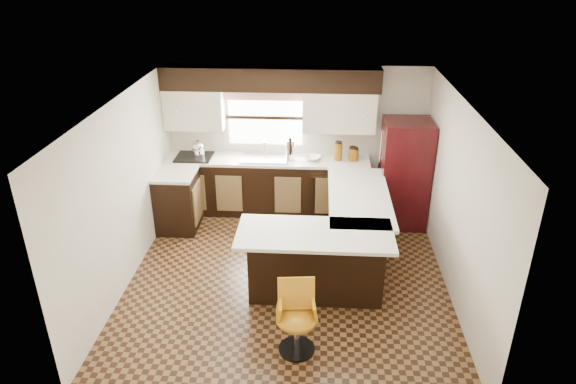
# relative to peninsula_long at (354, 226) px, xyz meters

# --- Properties ---
(floor) EXTENTS (4.40, 4.40, 0.00)m
(floor) POSITION_rel_peninsula_long_xyz_m (-0.90, -0.62, -0.45)
(floor) COLOR #49301A
(floor) RESTS_ON ground
(ceiling) EXTENTS (4.40, 4.40, 0.00)m
(ceiling) POSITION_rel_peninsula_long_xyz_m (-0.90, -0.62, 1.95)
(ceiling) COLOR silver
(ceiling) RESTS_ON wall_back
(wall_back) EXTENTS (4.40, 0.00, 4.40)m
(wall_back) POSITION_rel_peninsula_long_xyz_m (-0.90, 1.58, 0.75)
(wall_back) COLOR beige
(wall_back) RESTS_ON floor
(wall_front) EXTENTS (4.40, 0.00, 4.40)m
(wall_front) POSITION_rel_peninsula_long_xyz_m (-0.90, -2.83, 0.75)
(wall_front) COLOR beige
(wall_front) RESTS_ON floor
(wall_left) EXTENTS (0.00, 4.40, 4.40)m
(wall_left) POSITION_rel_peninsula_long_xyz_m (-3.00, -0.62, 0.75)
(wall_left) COLOR beige
(wall_left) RESTS_ON floor
(wall_right) EXTENTS (0.00, 4.40, 4.40)m
(wall_right) POSITION_rel_peninsula_long_xyz_m (1.20, -0.62, 0.75)
(wall_right) COLOR beige
(wall_right) RESTS_ON floor
(base_cab_back) EXTENTS (3.30, 0.60, 0.90)m
(base_cab_back) POSITION_rel_peninsula_long_xyz_m (-1.35, 1.28, 0.00)
(base_cab_back) COLOR black
(base_cab_back) RESTS_ON floor
(base_cab_left) EXTENTS (0.60, 0.70, 0.90)m
(base_cab_left) POSITION_rel_peninsula_long_xyz_m (-2.70, 0.62, 0.00)
(base_cab_left) COLOR black
(base_cab_left) RESTS_ON floor
(counter_back) EXTENTS (3.30, 0.60, 0.04)m
(counter_back) POSITION_rel_peninsula_long_xyz_m (-1.35, 1.28, 0.47)
(counter_back) COLOR silver
(counter_back) RESTS_ON base_cab_back
(counter_left) EXTENTS (0.60, 0.70, 0.04)m
(counter_left) POSITION_rel_peninsula_long_xyz_m (-2.70, 0.62, 0.47)
(counter_left) COLOR silver
(counter_left) RESTS_ON base_cab_left
(soffit) EXTENTS (3.40, 0.35, 0.36)m
(soffit) POSITION_rel_peninsula_long_xyz_m (-1.30, 1.40, 1.77)
(soffit) COLOR black
(soffit) RESTS_ON wall_back
(upper_cab_left) EXTENTS (0.94, 0.35, 0.64)m
(upper_cab_left) POSITION_rel_peninsula_long_xyz_m (-2.52, 1.40, 1.27)
(upper_cab_left) COLOR beige
(upper_cab_left) RESTS_ON wall_back
(upper_cab_right) EXTENTS (1.14, 0.35, 0.64)m
(upper_cab_right) POSITION_rel_peninsula_long_xyz_m (-0.22, 1.40, 1.27)
(upper_cab_right) COLOR beige
(upper_cab_right) RESTS_ON wall_back
(window_pane) EXTENTS (1.20, 0.02, 0.90)m
(window_pane) POSITION_rel_peninsula_long_xyz_m (-1.40, 1.56, 1.10)
(window_pane) COLOR white
(window_pane) RESTS_ON wall_back
(valance) EXTENTS (1.30, 0.06, 0.18)m
(valance) POSITION_rel_peninsula_long_xyz_m (-1.40, 1.52, 1.49)
(valance) COLOR #D19B93
(valance) RESTS_ON wall_back
(sink) EXTENTS (0.75, 0.45, 0.03)m
(sink) POSITION_rel_peninsula_long_xyz_m (-1.40, 1.25, 0.51)
(sink) COLOR #B2B2B7
(sink) RESTS_ON counter_back
(dishwasher) EXTENTS (0.58, 0.03, 0.78)m
(dishwasher) POSITION_rel_peninsula_long_xyz_m (-0.35, 0.99, -0.02)
(dishwasher) COLOR black
(dishwasher) RESTS_ON floor
(cooktop) EXTENTS (0.58, 0.50, 0.02)m
(cooktop) POSITION_rel_peninsula_long_xyz_m (-2.55, 1.25, 0.51)
(cooktop) COLOR black
(cooktop) RESTS_ON counter_back
(peninsula_long) EXTENTS (0.60, 1.95, 0.90)m
(peninsula_long) POSITION_rel_peninsula_long_xyz_m (0.00, 0.00, 0.00)
(peninsula_long) COLOR black
(peninsula_long) RESTS_ON floor
(peninsula_return) EXTENTS (1.65, 0.60, 0.90)m
(peninsula_return) POSITION_rel_peninsula_long_xyz_m (-0.53, -0.97, 0.00)
(peninsula_return) COLOR black
(peninsula_return) RESTS_ON floor
(counter_pen_long) EXTENTS (0.84, 1.95, 0.04)m
(counter_pen_long) POSITION_rel_peninsula_long_xyz_m (0.05, 0.00, 0.47)
(counter_pen_long) COLOR silver
(counter_pen_long) RESTS_ON peninsula_long
(counter_pen_return) EXTENTS (1.89, 0.84, 0.04)m
(counter_pen_return) POSITION_rel_peninsula_long_xyz_m (-0.55, -1.06, 0.47)
(counter_pen_return) COLOR silver
(counter_pen_return) RESTS_ON peninsula_return
(refrigerator) EXTENTS (0.73, 0.70, 1.70)m
(refrigerator) POSITION_rel_peninsula_long_xyz_m (0.82, 1.02, 0.40)
(refrigerator) COLOR #34080B
(refrigerator) RESTS_ON floor
(bar_chair) EXTENTS (0.48, 0.48, 0.83)m
(bar_chair) POSITION_rel_peninsula_long_xyz_m (-0.71, -2.04, -0.04)
(bar_chair) COLOR orange
(bar_chair) RESTS_ON floor
(kettle) EXTENTS (0.20, 0.20, 0.27)m
(kettle) POSITION_rel_peninsula_long_xyz_m (-2.47, 1.26, 0.66)
(kettle) COLOR silver
(kettle) RESTS_ON cooktop
(percolator) EXTENTS (0.15, 0.15, 0.33)m
(percolator) POSITION_rel_peninsula_long_xyz_m (-0.98, 1.28, 0.66)
(percolator) COLOR silver
(percolator) RESTS_ON counter_back
(mixing_bowl) EXTENTS (0.32, 0.32, 0.06)m
(mixing_bowl) POSITION_rel_peninsula_long_xyz_m (-0.62, 1.28, 0.53)
(mixing_bowl) COLOR white
(mixing_bowl) RESTS_ON counter_back
(canister_large) EXTENTS (0.13, 0.13, 0.28)m
(canister_large) POSITION_rel_peninsula_long_xyz_m (-0.21, 1.30, 0.64)
(canister_large) COLOR #794C0A
(canister_large) RESTS_ON counter_back
(canister_med) EXTENTS (0.13, 0.13, 0.20)m
(canister_med) POSITION_rel_peninsula_long_xyz_m (0.02, 1.30, 0.60)
(canister_med) COLOR #794C0A
(canister_med) RESTS_ON counter_back
(canister_small) EXTENTS (0.12, 0.12, 0.19)m
(canister_small) POSITION_rel_peninsula_long_xyz_m (0.05, 1.30, 0.59)
(canister_small) COLOR #794C0A
(canister_small) RESTS_ON counter_back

